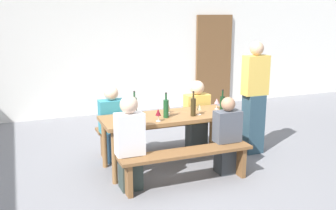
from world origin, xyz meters
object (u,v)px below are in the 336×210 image
wine_glass_2 (168,106)px  wine_bottle_3 (166,108)px  wooden_door (214,61)px  seated_guest_near_0 (130,144)px  bench_near (187,158)px  seated_guest_near_1 (227,138)px  bench_far (153,130)px  standing_host (254,100)px  wine_glass_0 (199,107)px  seated_guest_far_0 (112,126)px  wine_glass_1 (168,107)px  wine_bottle_2 (134,105)px  wine_glass_3 (217,101)px  wine_bottle_0 (193,107)px  wine_glass_4 (158,113)px  wine_bottle_1 (222,104)px  seated_guest_far_1 (197,117)px  tasting_table (168,122)px

wine_glass_2 → wine_bottle_3: bearing=-116.8°
wooden_door → wine_bottle_3: (-2.49, -3.29, -0.17)m
wooden_door → seated_guest_near_0: size_ratio=1.77×
bench_near → seated_guest_near_1: 0.69m
bench_far → standing_host: (1.44, -0.60, 0.49)m
bench_near → standing_host: bearing=25.9°
wine_bottle_3 → seated_guest_near_1: size_ratio=0.33×
seated_guest_near_0 → seated_guest_near_1: size_ratio=1.12×
bench_near → wine_glass_0: 0.85m
wooden_door → seated_guest_far_0: (-3.10, -2.70, -0.51)m
wine_glass_1 → wooden_door: bearing=52.9°
wine_bottle_2 → wine_glass_3: size_ratio=2.04×
wine_bottle_0 → wine_glass_0: bearing=13.2°
wine_bottle_3 → wine_glass_0: (0.49, -0.03, -0.02)m
wooden_door → seated_guest_far_0: wooden_door is taller
seated_guest_near_1 → standing_host: standing_host is taller
wine_glass_3 → seated_guest_near_1: (-0.15, -0.58, -0.36)m
wine_glass_3 → bench_near: bearing=-137.8°
wine_glass_3 → wine_glass_4: (-1.04, -0.31, 0.00)m
wine_glass_0 → wine_glass_1: wine_glass_1 is taller
seated_guest_near_0 → wine_bottle_3: bearing=-57.1°
wine_bottle_1 → seated_guest_near_1: wine_bottle_1 is taller
wine_bottle_0 → wine_bottle_3: size_ratio=1.00×
seated_guest_near_1 → seated_guest_far_0: seated_guest_far_0 is taller
wine_bottle_1 → seated_guest_near_0: (-1.48, -0.37, -0.30)m
wine_bottle_2 → seated_guest_far_0: bearing=141.2°
wine_bottle_2 → seated_guest_near_0: size_ratio=0.27×
seated_guest_near_0 → standing_host: standing_host is taller
wine_bottle_2 → seated_guest_near_1: (1.06, -0.78, -0.37)m
wine_bottle_1 → wine_bottle_3: size_ratio=0.96×
wine_bottle_0 → wine_bottle_2: 0.83m
wine_glass_0 → wine_glass_4: (-0.65, -0.11, 0.01)m
wine_glass_1 → wine_glass_4: (-0.23, -0.24, 0.01)m
wine_glass_2 → seated_guest_near_1: 0.95m
wine_glass_0 → seated_guest_far_1: seated_guest_far_1 is taller
bench_near → wine_bottle_1: wine_bottle_1 is taller
wine_glass_2 → seated_guest_far_1: 0.80m
wine_bottle_0 → wine_glass_3: size_ratio=2.19×
wine_bottle_1 → wine_glass_0: wine_bottle_1 is taller
seated_guest_far_0 → standing_host: bearing=77.9°
wine_glass_2 → seated_guest_far_1: bearing=29.6°
wine_glass_4 → seated_guest_far_0: bearing=121.5°
seated_guest_near_0 → seated_guest_far_1: seated_guest_near_0 is taller
wooden_door → wine_glass_1: (-2.42, -3.20, -0.19)m
bench_near → seated_guest_near_1: (0.66, 0.15, 0.15)m
tasting_table → wine_glass_2: bearing=69.9°
wine_bottle_3 → wine_glass_3: 0.89m
wine_glass_2 → standing_host: standing_host is taller
seated_guest_near_0 → seated_guest_near_1: 1.36m
wine_bottle_0 → wine_glass_0: 0.11m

